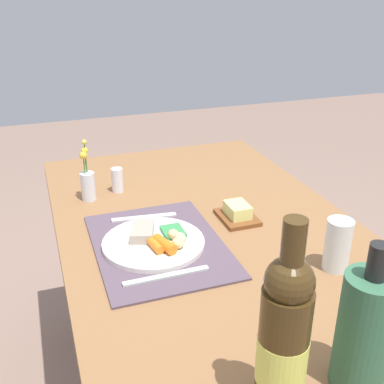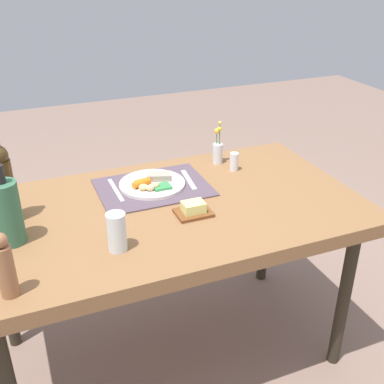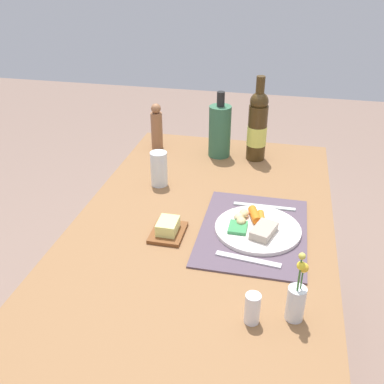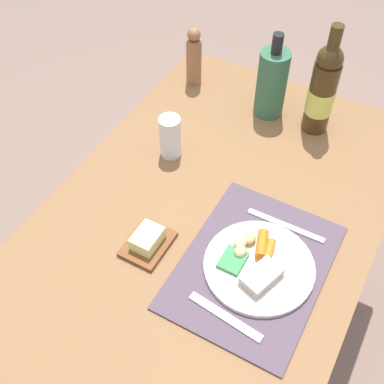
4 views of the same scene
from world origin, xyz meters
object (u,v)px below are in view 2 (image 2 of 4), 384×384
object	(u,v)px
wine_bottle	(3,184)
salt_shaker	(234,162)
dinner_plate	(153,183)
knife	(116,190)
dining_table	(167,221)
fork	(189,180)
flower_vase	(218,150)
pepper_mill	(5,266)
water_tumbler	(117,234)
butter_dish	(193,210)
cooler_bottle	(7,212)

from	to	relation	value
wine_bottle	salt_shaker	xyz separation A→B (m)	(-0.94, -0.08, -0.10)
dinner_plate	knife	bearing A→B (deg)	-4.93
dining_table	fork	size ratio (longest dim) A/B	7.86
dining_table	salt_shaker	size ratio (longest dim) A/B	18.36
flower_vase	fork	bearing A→B (deg)	34.25
dinner_plate	salt_shaker	xyz separation A→B (m)	(-0.38, -0.02, 0.02)
pepper_mill	dinner_plate	bearing A→B (deg)	-139.51
fork	knife	bearing A→B (deg)	2.52
dinner_plate	fork	world-z (taller)	dinner_plate
knife	water_tumbler	xyz separation A→B (m)	(0.09, 0.40, 0.05)
knife	pepper_mill	bearing A→B (deg)	49.31
fork	pepper_mill	bearing A→B (deg)	40.12
water_tumbler	butter_dish	size ratio (longest dim) A/B	1.01
fork	butter_dish	world-z (taller)	butter_dish
flower_vase	wine_bottle	xyz separation A→B (m)	(0.90, 0.18, 0.08)
dining_table	butter_dish	xyz separation A→B (m)	(-0.07, 0.09, 0.08)
water_tumbler	dinner_plate	bearing A→B (deg)	-122.12
butter_dish	pepper_mill	bearing A→B (deg)	19.14
dinner_plate	knife	xyz separation A→B (m)	(0.15, -0.01, -0.01)
cooler_bottle	salt_shaker	xyz separation A→B (m)	(-0.93, -0.23, -0.07)
knife	wine_bottle	size ratio (longest dim) A/B	0.60
salt_shaker	butter_dish	bearing A→B (deg)	43.11
dining_table	butter_dish	size ratio (longest dim) A/B	11.37
butter_dish	cooler_bottle	bearing A→B (deg)	-5.21
knife	salt_shaker	distance (m)	0.53
dining_table	salt_shaker	world-z (taller)	salt_shaker
dinner_plate	pepper_mill	size ratio (longest dim) A/B	1.33
dining_table	flower_vase	bearing A→B (deg)	-139.52
flower_vase	knife	bearing A→B (deg)	12.41
dinner_plate	salt_shaker	distance (m)	0.38
cooler_bottle	salt_shaker	bearing A→B (deg)	-165.93
knife	wine_bottle	distance (m)	0.43
butter_dish	salt_shaker	world-z (taller)	salt_shaker
fork	butter_dish	xyz separation A→B (m)	(0.08, 0.26, 0.01)
flower_vase	dinner_plate	bearing A→B (deg)	19.38
dinner_plate	fork	size ratio (longest dim) A/B	1.42
knife	flower_vase	bearing A→B (deg)	-168.08
dining_table	cooler_bottle	size ratio (longest dim) A/B	5.34
salt_shaker	dining_table	bearing A→B (deg)	27.49
pepper_mill	water_tumbler	bearing A→B (deg)	-162.32
water_tumbler	cooler_bottle	bearing A→B (deg)	-29.22
dining_table	flower_vase	xyz separation A→B (m)	(-0.35, -0.30, 0.12)
fork	water_tumbler	distance (m)	0.55
water_tumbler	cooler_bottle	xyz separation A→B (m)	(0.31, -0.17, 0.06)
water_tumbler	pepper_mill	world-z (taller)	pepper_mill
dinner_plate	water_tumbler	size ratio (longest dim) A/B	2.04
fork	flower_vase	size ratio (longest dim) A/B	0.95
dinner_plate	pepper_mill	world-z (taller)	pepper_mill
cooler_bottle	dinner_plate	bearing A→B (deg)	-159.17
flower_vase	salt_shaker	size ratio (longest dim) A/B	2.45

